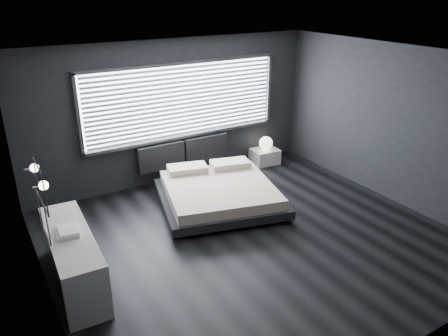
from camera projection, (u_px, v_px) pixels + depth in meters
room at (254, 156)px, 6.37m from camera, size 6.04×6.00×2.80m
window at (184, 101)px, 8.51m from camera, size 4.14×0.09×1.52m
headboard at (184, 152)px, 8.83m from camera, size 1.96×0.16×0.52m
sconce_near at (43, 185)px, 4.96m from camera, size 0.18×0.11×0.11m
sconce_far at (34, 168)px, 5.43m from camera, size 0.18×0.11×0.11m
wall_art_upper at (41, 187)px, 4.34m from camera, size 0.01×0.48×0.48m
wall_art_lower at (44, 217)px, 4.72m from camera, size 0.01×0.48×0.48m
bed at (219, 192)px, 7.87m from camera, size 2.51×2.44×0.54m
nightstand at (265, 156)px, 9.75m from camera, size 0.60×0.51×0.33m
orb_lamp at (266, 143)px, 9.61m from camera, size 0.30×0.30×0.30m
dresser at (73, 258)px, 5.75m from camera, size 0.61×1.90×0.75m
book_stack at (68, 231)px, 5.60m from camera, size 0.34×0.41×0.08m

